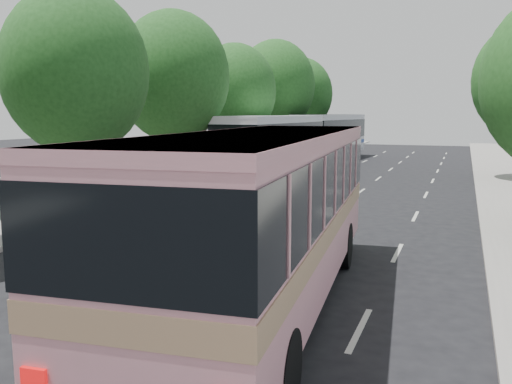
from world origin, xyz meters
The scene contains 14 objects.
ground centered at (0.00, 0.00, 0.00)m, with size 120.00×120.00×0.00m, color black.
sidewalk_left centered at (-8.50, 20.00, 0.07)m, with size 4.00×90.00×0.15m, color #9E998E.
low_wall centered at (-10.30, 20.00, 0.90)m, with size 0.30×90.00×1.50m, color #9E998E.
tree_left_b centered at (-8.42, 5.94, 5.82)m, with size 5.70×5.70×8.88m.
tree_left_c centered at (-8.62, 13.94, 6.12)m, with size 6.00×6.00×9.35m.
tree_left_d centered at (-8.52, 21.94, 5.63)m, with size 5.52×5.52×8.60m.
tree_left_e centered at (-8.42, 29.94, 6.43)m, with size 6.30×6.30×9.82m.
tree_left_f centered at (-8.62, 37.94, 6.00)m, with size 5.88×5.88×9.16m.
pink_bus centered at (2.12, -1.51, 2.25)m, with size 3.91×11.53×3.61m.
pink_taxi centered at (-2.00, 10.03, 0.77)m, with size 1.82×4.51×1.54m, color #E21370.
white_pickup centered at (-4.50, 16.06, 0.89)m, with size 2.48×6.11×1.77m, color silver.
tour_coach_front centered at (-5.18, 20.27, 2.31)m, with size 2.92×12.87×3.84m.
tour_coach_rear centered at (-4.97, 34.53, 2.34)m, with size 3.59×13.15×3.89m.
taxi_roof_sign centered at (-2.00, 10.03, 1.63)m, with size 0.55×0.18×0.18m, color silver.
Camera 1 is at (5.84, -11.62, 3.97)m, focal length 38.00 mm.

